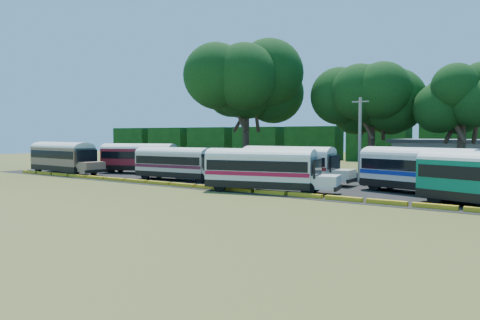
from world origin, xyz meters
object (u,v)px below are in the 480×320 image
Objects in this scene: bus_beige at (64,156)px; tree_west at (246,83)px; bus_cream_west at (176,162)px; bus_white_red at (263,167)px; bus_red at (141,156)px.

bus_beige is 0.74× the size of tree_west.
bus_cream_west is 12.51m from bus_white_red.
tree_west reaches higher than bus_red.
bus_beige reaches higher than bus_red.
bus_cream_west is 0.94× the size of bus_white_red.
bus_cream_west is at bearing -87.57° from tree_west.
bus_cream_west is at bearing 9.78° from bus_beige.
bus_cream_west is (9.12, -3.76, -0.14)m from bus_red.
bus_red is at bearing 148.51° from bus_white_red.
bus_white_red is (21.28, -6.70, -0.04)m from bus_red.
bus_beige is at bearing 164.01° from bus_white_red.
tree_west is at bearing 47.34° from bus_beige.
tree_west is at bearing 87.36° from bus_cream_west.
bus_red is 0.71× the size of tree_west.
bus_red reaches higher than bus_white_red.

